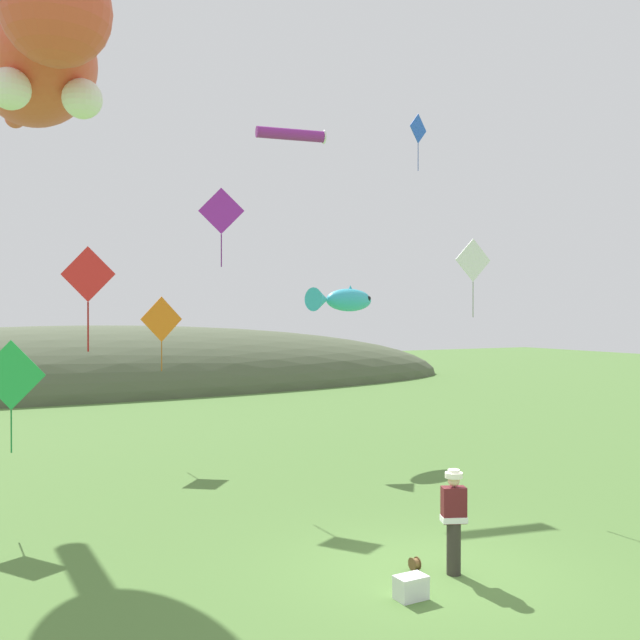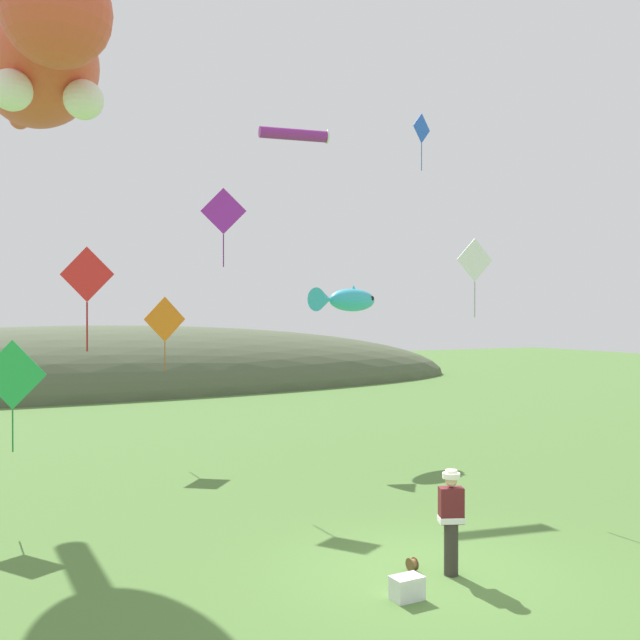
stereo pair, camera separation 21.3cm
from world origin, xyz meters
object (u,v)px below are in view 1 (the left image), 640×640
object	(u,v)px
festival_attendant	(454,518)
kite_tube_streamer	(292,134)
kite_diamond_blue	(418,129)
kite_diamond_red	(88,275)
kite_giant_cat	(40,62)
kite_diamond_green	(11,376)
kite_fish_windsock	(343,300)
kite_diamond_white	(473,261)
kite_spool	(415,564)
kite_diamond_orange	(162,320)
picnic_cooler	(411,587)
kite_diamond_violet	(221,211)

from	to	relation	value
festival_attendant	kite_tube_streamer	distance (m)	14.50
festival_attendant	kite_diamond_blue	distance (m)	14.93
festival_attendant	kite_diamond_red	bearing A→B (deg)	144.11
kite_giant_cat	kite_diamond_green	bearing A→B (deg)	-115.38
kite_tube_streamer	kite_diamond_red	size ratio (longest dim) A/B	1.20
kite_fish_windsock	kite_diamond_white	bearing A→B (deg)	-86.24
kite_giant_cat	kite_tube_streamer	distance (m)	8.30
kite_spool	kite_diamond_blue	xyz separation A→B (m)	(6.69, 9.21, 10.36)
festival_attendant	kite_diamond_orange	bearing A→B (deg)	97.94
kite_tube_streamer	kite_diamond_green	distance (m)	11.94
picnic_cooler	kite_diamond_red	size ratio (longest dim) A/B	0.26
kite_diamond_green	kite_spool	bearing A→B (deg)	-46.31
kite_diamond_green	kite_diamond_blue	xyz separation A→B (m)	(12.58, 3.04, 7.36)
kite_giant_cat	kite_diamond_green	size ratio (longest dim) A/B	4.09
festival_attendant	kite_diamond_green	xyz separation A→B (m)	(-6.35, 6.64, 2.15)
kite_diamond_white	kite_diamond_red	bearing A→B (deg)	-175.87
kite_diamond_violet	kite_diamond_white	world-z (taller)	kite_diamond_violet
kite_diamond_green	kite_diamond_orange	world-z (taller)	kite_diamond_orange
picnic_cooler	kite_diamond_white	xyz separation A→B (m)	(5.44, 5.03, 5.55)
kite_spool	kite_tube_streamer	xyz separation A→B (m)	(2.72, 10.53, 10.01)
festival_attendant	kite_giant_cat	distance (m)	13.66
kite_giant_cat	kite_diamond_violet	size ratio (longest dim) A/B	4.47
kite_giant_cat	kite_diamond_red	world-z (taller)	kite_giant_cat
kite_diamond_red	kite_fish_windsock	bearing A→B (deg)	35.97
kite_diamond_red	kite_diamond_white	xyz separation A→B (m)	(9.48, 0.68, 0.64)
kite_diamond_green	kite_diamond_violet	distance (m)	7.21
kite_spool	kite_diamond_red	distance (m)	7.70
kite_spool	picnic_cooler	bearing A→B (deg)	-128.09
festival_attendant	kite_giant_cat	bearing A→B (deg)	124.01
kite_diamond_violet	kite_diamond_orange	size ratio (longest dim) A/B	0.94
kite_diamond_orange	picnic_cooler	bearing A→B (deg)	-88.00
kite_diamond_white	festival_attendant	bearing A→B (deg)	-132.95
kite_diamond_green	kite_diamond_white	distance (m)	11.08
kite_spool	kite_diamond_white	size ratio (longest dim) A/B	0.11
kite_fish_windsock	kite_diamond_orange	bearing A→B (deg)	163.54
kite_tube_streamer	kite_diamond_blue	size ratio (longest dim) A/B	1.22
kite_tube_streamer	kite_diamond_orange	bearing A→B (deg)	165.12
kite_diamond_red	festival_attendant	bearing A→B (deg)	-35.89
kite_giant_cat	kite_diamond_green	xyz separation A→B (m)	(-0.77, -1.63, -7.17)
picnic_cooler	kite_diamond_blue	xyz separation A→B (m)	(7.47, 10.20, 10.29)
kite_diamond_violet	kite_diamond_blue	size ratio (longest dim) A/B	1.15
kite_diamond_green	kite_diamond_blue	world-z (taller)	kite_diamond_blue
kite_diamond_red	kite_diamond_blue	world-z (taller)	kite_diamond_blue
picnic_cooler	kite_tube_streamer	xyz separation A→B (m)	(3.50, 11.52, 9.94)
kite_spool	kite_diamond_white	xyz separation A→B (m)	(4.66, 4.04, 5.62)
kite_diamond_red	kite_diamond_orange	distance (m)	9.02
kite_giant_cat	kite_diamond_orange	size ratio (longest dim) A/B	4.22
kite_giant_cat	kite_diamond_blue	world-z (taller)	kite_giant_cat
picnic_cooler	kite_diamond_red	world-z (taller)	kite_diamond_red
picnic_cooler	kite_diamond_blue	distance (m)	16.29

